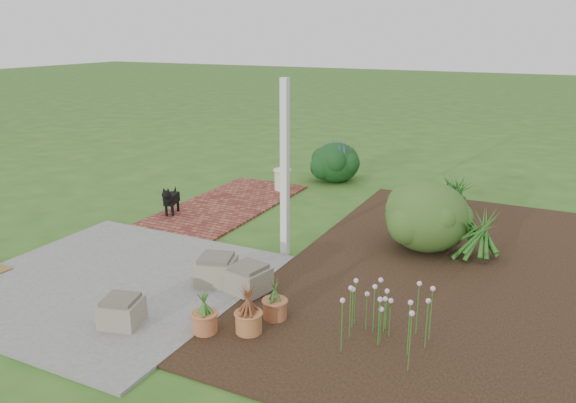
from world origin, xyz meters
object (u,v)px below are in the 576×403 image
at_px(black_dog, 171,199).
at_px(cream_ceramic_urn, 282,180).
at_px(stone_trough_near, 122,312).
at_px(evergreen_shrub, 427,215).

height_order(black_dog, cream_ceramic_urn, black_dog).
bearing_deg(stone_trough_near, black_dog, 119.86).
distance_m(stone_trough_near, cream_ceramic_urn, 5.63).
distance_m(stone_trough_near, black_dog, 3.80).
bearing_deg(cream_ceramic_urn, black_dog, -113.82).
bearing_deg(evergreen_shrub, black_dog, -174.29).
height_order(cream_ceramic_urn, evergreen_shrub, evergreen_shrub).
distance_m(black_dog, evergreen_shrub, 4.32).
relative_size(stone_trough_near, black_dog, 0.74).
bearing_deg(stone_trough_near, cream_ceramic_urn, 99.12).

